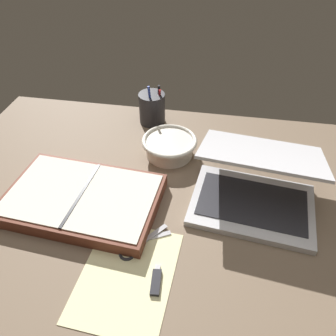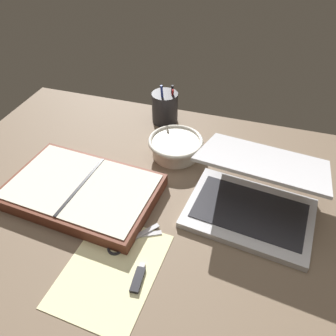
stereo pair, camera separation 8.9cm
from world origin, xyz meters
The scene contains 8 objects.
desk_top centered at (0.00, 0.00, 1.00)cm, with size 140.00×100.00×2.00cm, color #75604C.
laptop centered at (22.10, 7.66, 7.06)cm, with size 35.00×33.57×16.30cm.
bowl centered at (-3.59, 23.61, 5.31)cm, with size 17.26×17.26×5.91cm.
pen_cup centered at (-12.69, 41.10, 7.56)cm, with size 9.12×9.12×15.23cm.
planner centered at (-22.87, -1.56, 4.02)cm, with size 41.89×28.73×4.23cm.
scissors centered at (-6.70, -12.78, 2.34)cm, with size 13.04×11.80×0.80cm.
paper_sheet_front centered at (-5.81, -20.27, 2.08)cm, with size 20.20×26.92×0.16cm, color #F4EFB2.
usb_drive centered at (0.89, -20.89, 2.50)cm, with size 2.49×7.31×1.00cm.
Camera 2 is at (18.30, -54.76, 67.93)cm, focal length 35.00 mm.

